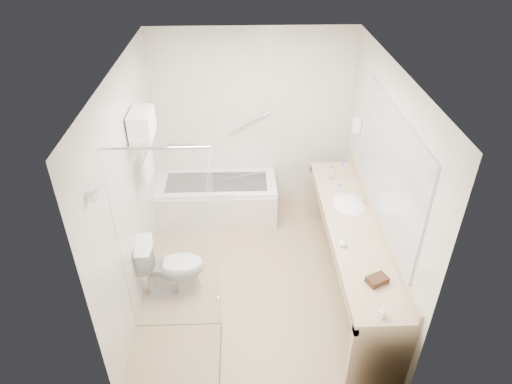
{
  "coord_description": "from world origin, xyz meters",
  "views": [
    {
      "loc": [
        -0.15,
        -3.97,
        3.82
      ],
      "look_at": [
        0.0,
        0.3,
        1.0
      ],
      "focal_mm": 32.0,
      "sensor_mm": 36.0,
      "label": 1
    }
  ],
  "objects_px": {
    "vanity_counter": "(351,240)",
    "amenity_basket": "(377,280)",
    "bathtub": "(217,199)",
    "water_bottle_left": "(331,173)",
    "toilet": "(172,266)"
  },
  "relations": [
    {
      "from": "water_bottle_left",
      "to": "vanity_counter",
      "type": "bearing_deg",
      "value": -85.08
    },
    {
      "from": "vanity_counter",
      "to": "amenity_basket",
      "type": "distance_m",
      "value": 0.89
    },
    {
      "from": "amenity_basket",
      "to": "toilet",
      "type": "bearing_deg",
      "value": 157.69
    },
    {
      "from": "vanity_counter",
      "to": "toilet",
      "type": "distance_m",
      "value": 2.0
    },
    {
      "from": "bathtub",
      "to": "toilet",
      "type": "bearing_deg",
      "value": -107.59
    },
    {
      "from": "bathtub",
      "to": "amenity_basket",
      "type": "bearing_deg",
      "value": -55.3
    },
    {
      "from": "bathtub",
      "to": "amenity_basket",
      "type": "distance_m",
      "value": 2.79
    },
    {
      "from": "vanity_counter",
      "to": "amenity_basket",
      "type": "relative_size",
      "value": 14.5
    },
    {
      "from": "vanity_counter",
      "to": "amenity_basket",
      "type": "bearing_deg",
      "value": -88.05
    },
    {
      "from": "bathtub",
      "to": "vanity_counter",
      "type": "xyz_separation_m",
      "value": [
        1.52,
        -1.39,
        0.36
      ]
    },
    {
      "from": "vanity_counter",
      "to": "water_bottle_left",
      "type": "xyz_separation_m",
      "value": [
        -0.08,
        0.94,
        0.3
      ]
    },
    {
      "from": "vanity_counter",
      "to": "water_bottle_left",
      "type": "relative_size",
      "value": 14.32
    },
    {
      "from": "vanity_counter",
      "to": "water_bottle_left",
      "type": "distance_m",
      "value": 0.99
    },
    {
      "from": "toilet",
      "to": "water_bottle_left",
      "type": "relative_size",
      "value": 3.8
    },
    {
      "from": "amenity_basket",
      "to": "water_bottle_left",
      "type": "distance_m",
      "value": 1.8
    }
  ]
}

